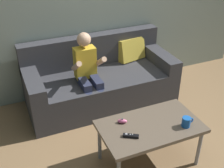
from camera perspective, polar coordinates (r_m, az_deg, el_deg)
The scene contains 7 objects.
ground_plane at distance 3.05m, azimuth 10.12°, elevation -14.78°, with size 8.86×8.86×0.00m, color olive.
couch at distance 3.72m, azimuth -2.34°, elevation 0.64°, with size 1.85×0.80×0.82m.
person_seated_on_couch at distance 3.37m, azimuth -4.77°, elevation 2.56°, with size 0.35×0.43×1.00m.
coffee_table at distance 2.76m, azimuth 7.49°, elevation -8.68°, with size 0.95×0.55×0.45m.
game_remote_black_near_edge at distance 2.58m, azimuth 3.67°, elevation -10.07°, with size 0.14×0.10×0.03m.
nunchuk_pink at distance 2.72m, azimuth 2.03°, elevation -7.30°, with size 0.10×0.08×0.05m.
coffee_mug at distance 2.75m, azimuth 14.41°, elevation -7.22°, with size 0.12×0.08×0.09m.
Camera 1 is at (-1.31, -1.73, 2.15)m, focal length 46.55 mm.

